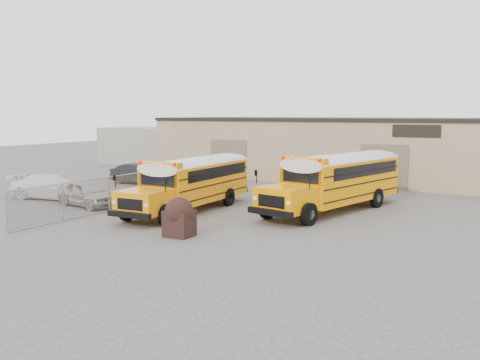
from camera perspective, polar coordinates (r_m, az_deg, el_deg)
The scene contains 10 objects.
ground at distance 24.65m, azimuth -3.63°, elevation -4.62°, with size 120.00×120.00×0.00m, color #454340.
warehouse at distance 42.29m, azimuth 11.68°, elevation 3.39°, with size 30.20×10.20×4.67m.
chainlink_fence at distance 30.44m, azimuth -9.87°, elevation -0.75°, with size 0.07×18.07×1.81m.
distant_building_left at distance 55.09m, azimuth -9.87°, elevation 3.66°, with size 8.00×6.00×3.60m, color gray.
school_bus_left at distance 32.82m, azimuth 0.22°, elevation 1.15°, with size 2.98×9.56×2.77m.
school_bus_right at distance 33.49m, azimuth 15.86°, elevation 1.21°, with size 4.47×10.47×2.98m.
tarp_bundle at distance 21.97m, azimuth -6.50°, elevation -3.88°, with size 1.19×1.19×1.63m.
car_silver at distance 30.06m, azimuth -15.94°, elevation -1.40°, with size 1.65×4.10×1.40m, color #B6B6BB.
car_white at distance 33.38m, azimuth -19.50°, elevation -0.69°, with size 1.99×4.90×1.42m, color white.
car_dark at distance 38.76m, azimuth -10.50°, elevation 0.67°, with size 1.57×4.52×1.49m, color black.
Camera 1 is at (13.51, -20.00, 5.00)m, focal length 40.00 mm.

